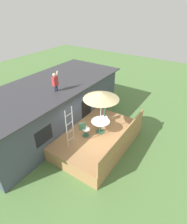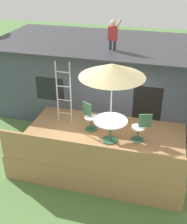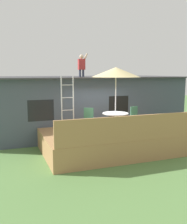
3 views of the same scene
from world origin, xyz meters
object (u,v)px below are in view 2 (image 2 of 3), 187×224
object	(u,v)px
patio_chair_left	(90,117)
step_ladder	(64,93)
patio_table	(110,125)
patio_chair_right	(141,127)
person_figure	(113,33)
patio_umbrella	(112,70)

from	to	relation	value
patio_chair_left	step_ladder	bearing A→B (deg)	-159.22
patio_table	step_ladder	size ratio (longest dim) A/B	0.47
patio_chair_right	person_figure	bearing A→B (deg)	-76.68
person_figure	patio_chair_right	world-z (taller)	person_figure
patio_umbrella	step_ladder	bearing A→B (deg)	157.62
patio_chair_left	patio_table	bearing A→B (deg)	0.00
patio_table	patio_umbrella	xyz separation A→B (m)	(0.00, -0.00, 1.76)
patio_umbrella	step_ladder	size ratio (longest dim) A/B	1.15
patio_umbrella	step_ladder	world-z (taller)	patio_umbrella
step_ladder	patio_chair_left	size ratio (longest dim) A/B	2.39
person_figure	patio_umbrella	bearing A→B (deg)	-78.51
patio_table	patio_chair_right	world-z (taller)	patio_chair_right
patio_umbrella	person_figure	xyz separation A→B (m)	(-0.54, 2.66, 0.39)
step_ladder	patio_chair_right	distance (m)	2.77
patio_umbrella	patio_chair_right	xyz separation A→B (m)	(0.90, 0.29, -1.89)
step_ladder	patio_umbrella	bearing A→B (deg)	-22.38
step_ladder	person_figure	distance (m)	2.81
patio_chair_right	patio_table	bearing A→B (deg)	0.00
patio_table	patio_chair_right	distance (m)	0.95
patio_chair_left	patio_chair_right	distance (m)	1.73
patio_umbrella	person_figure	distance (m)	2.75
step_ladder	patio_table	bearing A→B (deg)	-22.38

